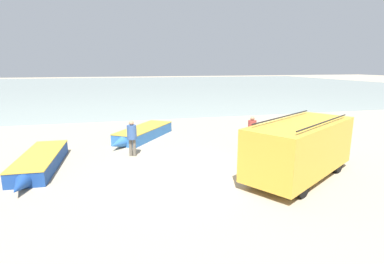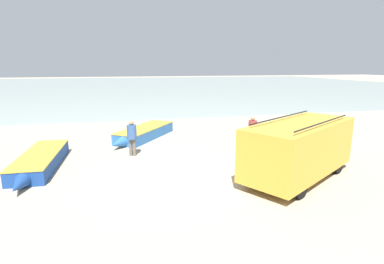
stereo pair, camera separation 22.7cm
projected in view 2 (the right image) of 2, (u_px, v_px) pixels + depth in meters
name	position (u px, v px, depth m)	size (l,w,h in m)	color
ground_plane	(187.00, 173.00, 11.84)	(200.00, 200.00, 0.00)	tan
sea_water	(133.00, 86.00, 61.24)	(120.00, 80.00, 0.01)	#99A89E
parked_van	(300.00, 148.00, 11.10)	(5.51, 4.44, 2.27)	gold
fishing_rowboat_0	(281.00, 134.00, 17.35)	(3.89, 1.64, 0.52)	#234CA3
fishing_rowboat_1	(143.00, 133.00, 17.35)	(3.95, 5.03, 0.63)	#2D66AD
fishing_rowboat_2	(40.00, 161.00, 12.31)	(1.49, 5.49, 0.60)	navy
fisherman_1	(132.00, 135.00, 13.88)	(0.44, 0.44, 1.69)	#5B564C
fisherman_2	(252.00, 129.00, 15.36)	(0.42, 0.42, 1.62)	#38383D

